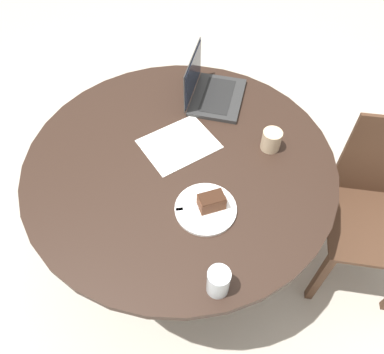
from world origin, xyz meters
name	(u,v)px	position (x,y,z in m)	size (l,w,h in m)	color
ground_plane	(183,245)	(0.00, 0.00, 0.00)	(12.00, 12.00, 0.00)	#B7AD9E
dining_table	(181,180)	(0.00, 0.00, 0.61)	(1.30, 1.30, 0.75)	black
chair	(373,209)	(-0.54, 0.71, 0.48)	(0.58, 0.58, 0.93)	#472D1E
paper_document	(179,144)	(-0.06, -0.06, 0.76)	(0.35, 0.31, 0.00)	white
plate	(206,209)	(0.12, 0.24, 0.76)	(0.23, 0.23, 0.01)	white
cake_slice	(211,202)	(0.10, 0.25, 0.80)	(0.11, 0.10, 0.06)	brown
fork	(193,208)	(0.15, 0.21, 0.77)	(0.14, 0.13, 0.00)	silver
coffee_glass	(271,140)	(-0.31, 0.24, 0.80)	(0.08, 0.08, 0.09)	#C6AD89
water_glass	(218,282)	(0.32, 0.47, 0.81)	(0.07, 0.07, 0.11)	silver
laptop	(211,92)	(-0.39, -0.15, 0.79)	(0.39, 0.36, 0.21)	#2D2D2D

